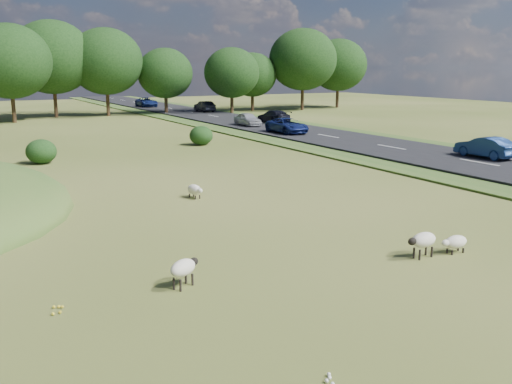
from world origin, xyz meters
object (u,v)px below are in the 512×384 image
Objects in this scene: sheep_0 at (184,268)px; car_3 at (287,126)px; sheep_2 at (455,242)px; car_5 at (274,116)px; sheep_3 at (423,240)px; car_6 at (147,102)px; sheep_1 at (195,190)px; car_4 at (248,119)px; car_2 at (205,106)px; car_1 at (486,147)px.

car_3 reaches higher than sheep_0.
sheep_2 is 43.27m from car_5.
car_6 is at bearing -104.76° from sheep_3.
sheep_1 is 62.28m from car_6.
car_3 is 1.01× the size of car_5.
car_6 is at bearing 155.53° from sheep_1.
car_4 is at bearing -107.32° from sheep_2.
sheep_0 is 0.23× the size of car_6.
sheep_2 is at bearing 74.24° from car_2.
car_5 is (25.44, 38.52, 0.37)m from sheep_0.
sheep_1 is 0.97× the size of sheep_3.
car_4 is at bearing 139.24° from sheep_1.
sheep_3 is at bearing -6.36° from sheep_2.
sheep_0 is 0.96× the size of sheep_3.
sheep_1 is 0.23× the size of car_6.
car_6 is at bearing -86.31° from car_1.
sheep_3 is at bearing 6.54° from sheep_1.
car_1 is 59.06m from car_6.
sheep_1 is at bearing -105.92° from car_6.
sheep_1 is at bearing -68.56° from sheep_2.
car_2 is (16.48, 58.40, 0.56)m from sheep_2.
sheep_0 is 0.99× the size of sheep_1.
sheep_0 is at bearing 65.92° from car_2.
car_1 is at bearing -81.73° from car_4.
car_2 is at bearing 79.04° from car_4.
sheep_3 reaches higher than sheep_2.
car_3 is at bearing 66.82° from car_5.
sheep_2 is 40.80m from car_4.
sheep_0 is 0.24× the size of car_5.
car_3 is (13.98, 30.97, 0.33)m from sheep_3.
sheep_2 is 33.62m from car_3.
car_5 reaches higher than sheep_1.
sheep_0 is 9.08m from sheep_2.
car_5 is 31.78m from car_6.
car_1 is (17.78, 12.45, 0.34)m from sheep_3.
sheep_1 is at bearing 65.93° from car_2.
car_4 is 3.99m from car_5.
car_2 is 19.99m from car_4.
car_2 is (20.88, 46.74, 0.54)m from sheep_1.
sheep_1 is 0.24× the size of car_3.
car_4 is (-3.80, -19.63, -0.03)m from car_2.
sheep_2 is at bearing -108.11° from car_4.
sheep_3 is (-1.29, 0.16, 0.21)m from sheep_2.
car_5 is at bearing 90.00° from car_2.
car_6 reaches higher than car_1.
sheep_0 is at bearing -8.62° from sheep_2.
car_1 is at bearing 84.06° from sheep_1.
car_6 is at bearing 90.00° from car_3.
car_6 is (13.98, 71.39, 0.35)m from sheep_3.
car_3 reaches higher than sheep_2.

